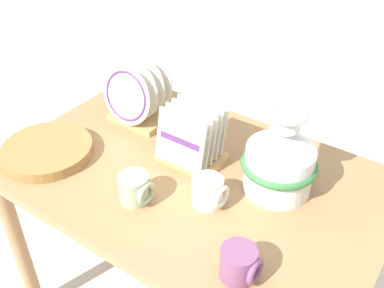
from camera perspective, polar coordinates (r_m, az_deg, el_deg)
name	(u,v)px	position (r m, az deg, el deg)	size (l,w,h in m)	color
display_table	(192,196)	(1.45, 0.00, -6.64)	(1.17, 0.76, 0.73)	#9E754C
ceramic_vase	(280,157)	(1.28, 11.14, -1.67)	(0.22, 0.22, 0.27)	silver
dish_rack_round_plates	(137,99)	(1.58, -7.01, 5.74)	(0.20, 0.17, 0.23)	tan
dish_rack_square_plates	(192,141)	(1.39, -0.02, 0.35)	(0.20, 0.16, 0.19)	tan
wicker_charger_stack	(47,150)	(1.52, -17.90, -0.79)	(0.29, 0.29, 0.04)	olive
mug_cream_glaze	(209,192)	(1.25, 2.18, -6.10)	(0.10, 0.09, 0.08)	silver
mug_sage_glaze	(135,189)	(1.27, -7.21, -5.65)	(0.10, 0.09, 0.08)	#9EB28E
mug_plum_glaze	(240,264)	(1.09, 6.11, -14.88)	(0.10, 0.09, 0.08)	#7A4770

